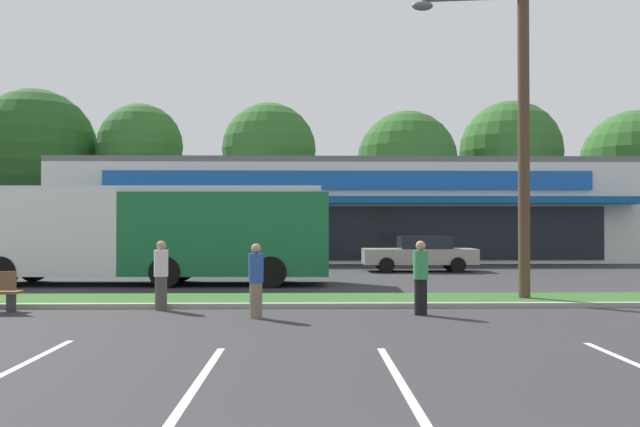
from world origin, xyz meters
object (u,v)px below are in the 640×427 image
city_bus (146,232)px  pedestrian_by_pole (421,278)px  utility_pole (518,76)px  car_1 (63,253)px  pedestrian_near_bench (256,281)px  car_2 (237,254)px  car_3 (420,253)px  pedestrian_mid (161,275)px

city_bus → pedestrian_by_pole: size_ratio=7.43×
utility_pole → city_bus: 12.78m
car_1 → pedestrian_near_bench: 16.89m
pedestrian_by_pole → pedestrian_near_bench: bearing=-59.5°
car_1 → car_2: (7.37, -0.13, -0.03)m
car_3 → pedestrian_near_bench: 15.10m
car_1 → utility_pole: bearing=144.4°
utility_pole → car_2: size_ratio=2.52×
car_2 → car_3: bearing=179.1°
car_1 → city_bus: bearing=129.0°
car_1 → pedestrian_near_bench: size_ratio=2.73×
city_bus → pedestrian_by_pole: bearing=137.4°
pedestrian_by_pole → car_2: bearing=-134.1°
car_1 → car_3: bearing=179.0°
utility_pole → car_1: (-15.83, 11.35, -5.11)m
car_2 → pedestrian_by_pole: pedestrian_by_pole is taller
city_bus → pedestrian_mid: 6.99m
utility_pole → pedestrian_near_bench: (-6.61, -2.80, -5.07)m
utility_pole → pedestrian_near_bench: 8.79m
car_1 → pedestrian_mid: 14.48m
pedestrian_mid → pedestrian_by_pole: bearing=-175.5°
city_bus → car_2: (2.43, 5.96, -1.02)m
car_1 → car_3: size_ratio=0.93×
pedestrian_by_pole → pedestrian_mid: 6.07m
car_3 → pedestrian_by_pole: pedestrian_by_pole is taller
utility_pole → pedestrian_by_pole: size_ratio=6.67×
pedestrian_mid → pedestrian_near_bench: bearing=162.9°
car_2 → pedestrian_near_bench: (1.85, -14.02, 0.06)m
city_bus → pedestrian_by_pole: city_bus is taller
car_2 → car_3: size_ratio=0.92×
pedestrian_by_pole → utility_pole: bearing=152.5°
city_bus → car_3: 11.79m
car_1 → pedestrian_mid: size_ratio=2.69×
utility_pole → pedestrian_near_bench: utility_pole is taller
pedestrian_near_bench → car_2: bearing=-132.0°
utility_pole → car_1: 20.14m
car_3 → pedestrian_near_bench: bearing=66.9°
car_1 → pedestrian_by_pole: size_ratio=2.65×
utility_pole → pedestrian_mid: utility_pole is taller
car_1 → pedestrian_by_pole: bearing=133.2°
utility_pole → car_2: utility_pole is taller
utility_pole → car_1: size_ratio=2.51×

